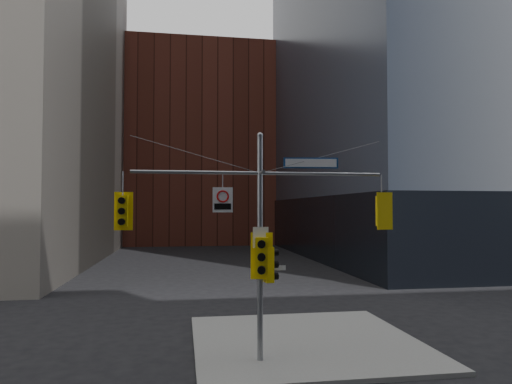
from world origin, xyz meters
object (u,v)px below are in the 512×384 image
object	(u,v)px
traffic_light_east_arm	(382,211)
regulatory_sign_arm	(223,199)
signal_assembly	(260,223)
traffic_light_pole_front	(262,256)
street_sign_blade	(311,163)
traffic_light_west_arm	(123,211)
traffic_light_pole_side	(270,264)

from	to	relation	value
traffic_light_east_arm	regulatory_sign_arm	bearing A→B (deg)	-10.55
signal_assembly	traffic_light_pole_front	size ratio (longest dim) A/B	5.50
street_sign_blade	regulatory_sign_arm	bearing A→B (deg)	-173.32
signal_assembly	street_sign_blade	size ratio (longest dim) A/B	4.53
street_sign_blade	traffic_light_pole_front	bearing A→B (deg)	-164.60
traffic_light_east_arm	traffic_light_west_arm	bearing A→B (deg)	-10.87
traffic_light_east_arm	street_sign_blade	xyz separation A→B (m)	(-2.41, 0.00, 1.55)
signal_assembly	traffic_light_pole_side	world-z (taller)	signal_assembly
traffic_light_west_arm	regulatory_sign_arm	xyz separation A→B (m)	(3.02, -0.03, 0.38)
traffic_light_pole_side	regulatory_sign_arm	xyz separation A→B (m)	(-1.51, -0.03, 2.06)
street_sign_blade	regulatory_sign_arm	xyz separation A→B (m)	(-2.85, -0.02, -1.17)
traffic_light_west_arm	traffic_light_pole_side	size ratio (longest dim) A/B	1.05
traffic_light_pole_side	street_sign_blade	xyz separation A→B (m)	(1.34, -0.01, 3.24)
signal_assembly	traffic_light_west_arm	world-z (taller)	signal_assembly
traffic_light_east_arm	traffic_light_pole_side	distance (m)	4.11
traffic_light_pole_front	regulatory_sign_arm	distance (m)	2.15
traffic_light_pole_front	traffic_light_west_arm	bearing A→B (deg)	-173.16
signal_assembly	traffic_light_pole_front	bearing A→B (deg)	-89.72
signal_assembly	traffic_light_pole_front	xyz separation A→B (m)	(0.00, -0.27, -1.02)
signal_assembly	traffic_light_pole_side	xyz separation A→B (m)	(0.33, 0.01, -1.31)
signal_assembly	traffic_light_west_arm	size ratio (longest dim) A/B	6.84
traffic_light_west_arm	street_sign_blade	distance (m)	6.07
traffic_light_west_arm	traffic_light_pole_side	distance (m)	4.83
traffic_light_west_arm	street_sign_blade	xyz separation A→B (m)	(5.87, -0.01, 1.55)
traffic_light_east_arm	street_sign_blade	bearing A→B (deg)	-10.83
signal_assembly	traffic_light_pole_side	size ratio (longest dim) A/B	7.21
traffic_light_west_arm	traffic_light_east_arm	size ratio (longest dim) A/B	0.96
traffic_light_west_arm	regulatory_sign_arm	size ratio (longest dim) A/B	1.49
traffic_light_east_arm	traffic_light_pole_side	xyz separation A→B (m)	(-3.75, 0.01, -1.69)
traffic_light_pole_side	regulatory_sign_arm	world-z (taller)	regulatory_sign_arm
traffic_light_east_arm	regulatory_sign_arm	world-z (taller)	regulatory_sign_arm
traffic_light_west_arm	street_sign_blade	bearing A→B (deg)	2.47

